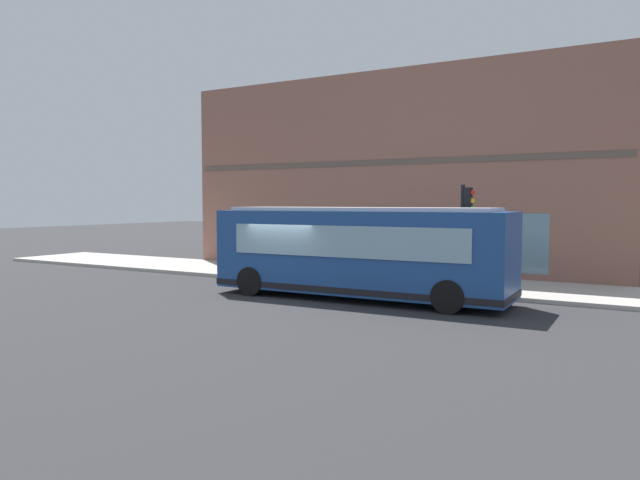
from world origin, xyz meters
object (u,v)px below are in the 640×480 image
at_px(pedestrian_near_hydrant, 424,256).
at_px(pedestrian_near_building_entrance, 355,257).
at_px(traffic_light_near_corner, 466,217).
at_px(fire_hydrant, 473,274).
at_px(city_bus_nearside, 359,253).
at_px(newspaper_vending_box, 245,259).

height_order(pedestrian_near_hydrant, pedestrian_near_building_entrance, pedestrian_near_hydrant).
distance_m(pedestrian_near_hydrant, pedestrian_near_building_entrance, 2.68).
distance_m(traffic_light_near_corner, fire_hydrant, 3.05).
bearing_deg(pedestrian_near_building_entrance, city_bus_nearside, -151.74).
xyz_separation_m(pedestrian_near_hydrant, newspaper_vending_box, (-0.02, 8.76, -0.52)).
relative_size(city_bus_nearside, pedestrian_near_building_entrance, 6.08).
bearing_deg(fire_hydrant, newspaper_vending_box, 91.09).
xyz_separation_m(fire_hydrant, pedestrian_near_hydrant, (-0.18, 1.90, 0.61)).
bearing_deg(traffic_light_near_corner, newspaper_vending_box, 80.32).
xyz_separation_m(city_bus_nearside, fire_hydrant, (4.56, -2.59, -1.04)).
relative_size(fire_hydrant, pedestrian_near_building_entrance, 0.45).
bearing_deg(fire_hydrant, pedestrian_near_building_entrance, 108.62).
xyz_separation_m(city_bus_nearside, pedestrian_near_hydrant, (4.38, -0.69, -0.43)).
relative_size(traffic_light_near_corner, pedestrian_near_building_entrance, 2.23).
xyz_separation_m(city_bus_nearside, pedestrian_near_building_entrance, (3.12, 1.68, -0.45)).
bearing_deg(pedestrian_near_hydrant, city_bus_nearside, 171.05).
bearing_deg(pedestrian_near_building_entrance, traffic_light_near_corner, -97.88).
bearing_deg(pedestrian_near_hydrant, traffic_light_near_corner, -130.69).
height_order(traffic_light_near_corner, newspaper_vending_box, traffic_light_near_corner).
height_order(city_bus_nearside, traffic_light_near_corner, traffic_light_near_corner).
bearing_deg(city_bus_nearside, pedestrian_near_building_entrance, 28.26).
xyz_separation_m(fire_hydrant, newspaper_vending_box, (-0.20, 10.66, 0.09)).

